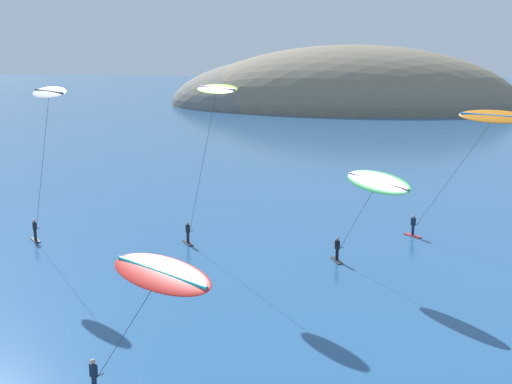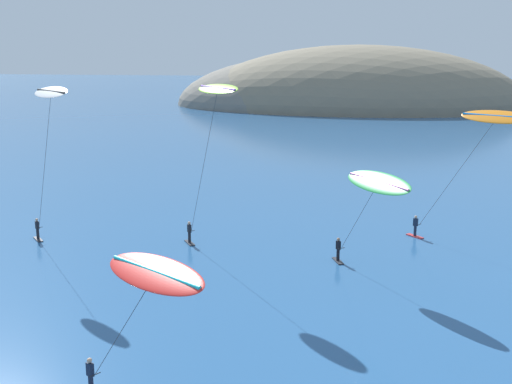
{
  "view_description": "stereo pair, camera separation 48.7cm",
  "coord_description": "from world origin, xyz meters",
  "px_view_note": "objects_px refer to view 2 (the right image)",
  "views": [
    {
      "loc": [
        8.23,
        -9.82,
        14.65
      ],
      "look_at": [
        3.42,
        27.55,
        5.98
      ],
      "focal_mm": 45.0,
      "sensor_mm": 36.0,
      "label": 1
    },
    {
      "loc": [
        8.72,
        -9.75,
        14.65
      ],
      "look_at": [
        3.42,
        27.55,
        5.98
      ],
      "focal_mm": 45.0,
      "sensor_mm": 36.0,
      "label": 2
    }
  ],
  "objects_px": {
    "kitesurfer_green": "(375,187)",
    "kitesurfer_orange": "(490,127)",
    "kitesurfer_lime": "(215,103)",
    "kitesurfer_white": "(50,106)",
    "kitesurfer_red": "(149,282)"
  },
  "relations": [
    {
      "from": "kitesurfer_green",
      "to": "kitesurfer_white",
      "type": "bearing_deg",
      "value": 174.14
    },
    {
      "from": "kitesurfer_green",
      "to": "kitesurfer_lime",
      "type": "bearing_deg",
      "value": 168.24
    },
    {
      "from": "kitesurfer_lime",
      "to": "kitesurfer_white",
      "type": "bearing_deg",
      "value": 179.61
    },
    {
      "from": "kitesurfer_red",
      "to": "kitesurfer_orange",
      "type": "bearing_deg",
      "value": 56.29
    },
    {
      "from": "kitesurfer_green",
      "to": "kitesurfer_orange",
      "type": "height_order",
      "value": "kitesurfer_orange"
    },
    {
      "from": "kitesurfer_lime",
      "to": "kitesurfer_orange",
      "type": "height_order",
      "value": "kitesurfer_lime"
    },
    {
      "from": "kitesurfer_lime",
      "to": "kitesurfer_white",
      "type": "relative_size",
      "value": 1.02
    },
    {
      "from": "kitesurfer_lime",
      "to": "kitesurfer_green",
      "type": "bearing_deg",
      "value": -11.76
    },
    {
      "from": "kitesurfer_red",
      "to": "kitesurfer_orange",
      "type": "distance_m",
      "value": 30.43
    },
    {
      "from": "kitesurfer_white",
      "to": "kitesurfer_orange",
      "type": "height_order",
      "value": "kitesurfer_white"
    },
    {
      "from": "kitesurfer_lime",
      "to": "kitesurfer_orange",
      "type": "distance_m",
      "value": 19.22
    },
    {
      "from": "kitesurfer_red",
      "to": "kitesurfer_white",
      "type": "distance_m",
      "value": 24.91
    },
    {
      "from": "kitesurfer_lime",
      "to": "kitesurfer_white",
      "type": "distance_m",
      "value": 11.61
    },
    {
      "from": "kitesurfer_green",
      "to": "kitesurfer_orange",
      "type": "xyz_separation_m",
      "value": [
        8.0,
        6.89,
        3.04
      ]
    },
    {
      "from": "kitesurfer_green",
      "to": "kitesurfer_white",
      "type": "xyz_separation_m",
      "value": [
        -22.14,
        2.27,
        4.54
      ]
    }
  ]
}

